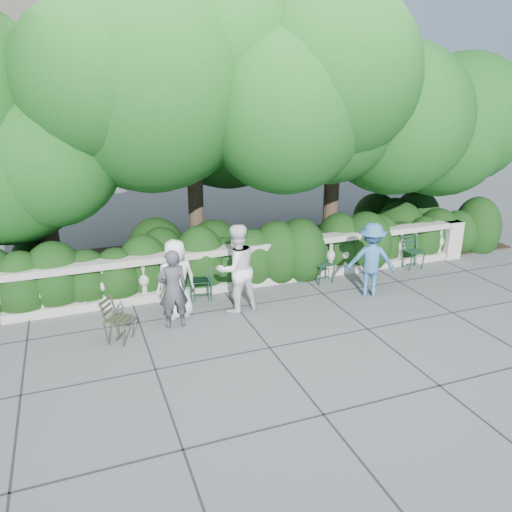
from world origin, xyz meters
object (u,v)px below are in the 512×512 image
object	(u,v)px
chair_e	(415,270)
person_older_blue	(371,260)
chair_b	(203,302)
chair_c	(200,302)
person_woman_grey	(173,289)
chair_weathered	(128,342)
person_casual_man	(236,269)
person_businessman	(176,279)
chair_d	(326,284)

from	to	relation	value
chair_e	person_older_blue	xyz separation A→B (m)	(-1.93, -0.88, 0.81)
chair_b	chair_c	size ratio (longest dim) A/B	1.00
chair_b	chair_c	bearing A→B (deg)	-161.08
person_woman_grey	person_older_blue	xyz separation A→B (m)	(4.31, 0.02, 0.04)
chair_weathered	person_casual_man	xyz separation A→B (m)	(2.25, 0.58, 0.91)
chair_weathered	person_woman_grey	xyz separation A→B (m)	(0.92, 0.31, 0.77)
chair_e	chair_weathered	distance (m)	7.25
person_woman_grey	person_older_blue	world-z (taller)	person_older_blue
chair_weathered	person_casual_man	world-z (taller)	person_casual_man
chair_e	person_older_blue	world-z (taller)	person_older_blue
person_businessman	chair_b	bearing A→B (deg)	-149.35
chair_d	chair_e	world-z (taller)	same
chair_e	person_older_blue	size ratio (longest dim) A/B	0.52
chair_c	person_casual_man	distance (m)	1.25
chair_c	chair_weathered	distance (m)	2.04
chair_c	chair_d	distance (m)	2.97
chair_d	person_casual_man	bearing A→B (deg)	-169.97
person_casual_man	chair_weathered	bearing A→B (deg)	3.14
person_businessman	person_older_blue	xyz separation A→B (m)	(4.16, -0.39, 0.01)
chair_c	chair_weathered	world-z (taller)	same
chair_d	person_older_blue	bearing A→B (deg)	-58.20
chair_b	person_businessman	size ratio (longest dim) A/B	0.53
chair_d	person_casual_man	size ratio (longest dim) A/B	0.46
chair_e	person_businessman	world-z (taller)	person_businessman
person_casual_man	chair_b	bearing A→B (deg)	-60.55
chair_d	person_casual_man	world-z (taller)	person_casual_man
chair_d	chair_weathered	xyz separation A→B (m)	(-4.62, -1.16, 0.00)
person_older_blue	chair_d	bearing A→B (deg)	-29.54
chair_e	chair_weathered	xyz separation A→B (m)	(-7.15, -1.20, 0.00)
person_businessman	person_casual_man	world-z (taller)	person_casual_man
chair_b	chair_c	world-z (taller)	same
person_businessman	person_woman_grey	distance (m)	0.43
chair_e	chair_d	bearing A→B (deg)	-177.96
chair_weathered	person_casual_man	bearing A→B (deg)	-42.02
person_casual_man	person_woman_grey	bearing A→B (deg)	0.28
chair_b	chair_e	xyz separation A→B (m)	(5.44, -0.01, 0.00)
chair_d	chair_e	xyz separation A→B (m)	(2.54, 0.04, 0.00)
person_woman_grey	chair_weathered	bearing A→B (deg)	17.53
person_businessman	chair_weathered	bearing A→B (deg)	26.65
chair_c	person_businessman	distance (m)	1.10
person_businessman	person_older_blue	size ratio (longest dim) A/B	0.99
chair_b	person_woman_grey	size ratio (longest dim) A/B	0.55
chair_c	chair_weathered	bearing A→B (deg)	-135.09
chair_d	chair_weathered	size ratio (longest dim) A/B	1.00
person_casual_man	chair_c	bearing A→B (deg)	-56.85
chair_e	person_casual_man	xyz separation A→B (m)	(-4.90, -0.62, 0.91)
chair_e	chair_weathered	world-z (taller)	same
person_woman_grey	person_businessman	bearing A→B (deg)	-111.32
person_businessman	chair_d	bearing A→B (deg)	-179.65
person_businessman	person_woman_grey	xyz separation A→B (m)	(-0.15, -0.40, -0.03)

